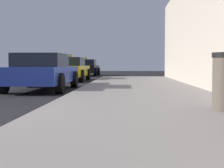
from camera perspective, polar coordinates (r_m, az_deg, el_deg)
sidewalk at (r=5.42m, az=7.45°, el=-5.57°), size 4.00×32.00×0.15m
car_blue at (r=12.08m, az=-11.53°, el=2.02°), size 1.98×4.47×1.27m
car_yellow at (r=18.67m, az=-7.14°, el=2.50°), size 1.92×4.49×1.43m
car_black at (r=26.82m, az=-4.49°, el=2.76°), size 2.04×4.24×1.43m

